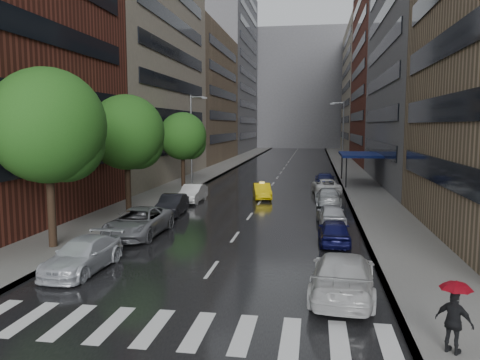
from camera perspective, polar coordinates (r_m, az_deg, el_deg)
name	(u,v)px	position (r m, az deg, el deg)	size (l,w,h in m)	color
ground	(187,305)	(16.94, -6.50, -14.85)	(220.00, 220.00, 0.00)	gray
road	(283,170)	(65.60, 5.26, 1.26)	(14.00, 140.00, 0.01)	black
sidewalk_left	(220,168)	(66.79, -2.47, 1.44)	(4.00, 140.00, 0.15)	gray
sidewalk_right	(349,170)	(65.62, 13.12, 1.17)	(4.00, 140.00, 0.15)	gray
crosswalk	(176,329)	(15.11, -7.86, -17.57)	(13.15, 2.80, 0.01)	silver
buildings_left	(193,63)	(77.05, -5.70, 13.97)	(8.00, 108.00, 38.00)	maroon
buildings_right	(391,64)	(73.19, 17.89, 13.32)	(8.05, 109.10, 36.00)	#937A5B
building_far	(300,90)	(133.59, 7.31, 10.86)	(40.00, 14.00, 32.00)	slate
tree_near	(48,126)	(24.80, -22.41, 6.10)	(5.65, 5.65, 9.01)	#382619
tree_mid	(127,133)	(33.50, -13.65, 5.64)	(5.22, 5.22, 8.32)	#382619
tree_far	(183,136)	(46.71, -7.00, 5.32)	(4.69, 4.69, 7.48)	#382619
taxi	(262,191)	(39.70, 2.70, -1.35)	(1.37, 3.93, 1.30)	yellow
parked_cars_left	(149,217)	(28.46, -11.08, -4.51)	(2.69, 22.90, 1.56)	silver
parked_cars_right	(329,204)	(33.15, 10.85, -2.95)	(2.81, 36.48, 1.60)	silver
ped_red_umbrella	(455,311)	(14.05, 24.72, -14.28)	(1.05, 0.95, 2.01)	black
street_lamp_left	(192,138)	(46.75, -5.87, 5.06)	(1.74, 0.22, 9.00)	gray
street_lamp_right	(342,136)	(60.27, 12.36, 5.30)	(1.74, 0.22, 9.00)	gray
awning	(360,155)	(50.47, 14.38, 3.01)	(4.00, 8.00, 3.12)	navy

